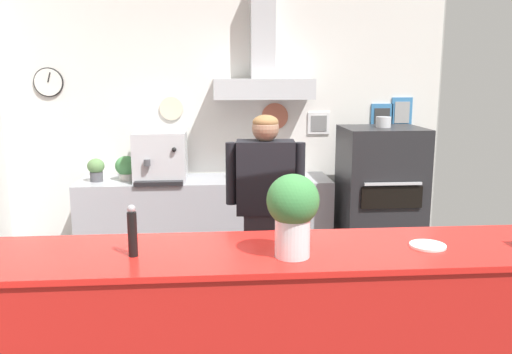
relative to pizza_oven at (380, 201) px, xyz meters
name	(u,v)px	position (x,y,z in m)	size (l,w,h in m)	color
back_wall_assembly	(228,113)	(-1.45, 0.53, 0.82)	(4.59, 2.90, 2.89)	#9E9E99
service_counter	(240,350)	(-1.48, -2.38, -0.18)	(3.39, 0.64, 1.07)	red
back_prep_counter	(206,223)	(-1.69, 0.29, -0.27)	(2.48, 0.61, 0.90)	#A3A5AD
pizza_oven	(380,201)	(0.00, 0.00, 0.00)	(0.75, 0.69, 1.53)	#232326
shop_worker	(265,217)	(-1.23, -1.09, 0.17)	(0.58, 0.25, 1.64)	#232328
espresso_machine	(161,156)	(-2.12, 0.27, 0.42)	(0.50, 0.53, 0.48)	silver
potted_oregano	(126,167)	(-2.46, 0.31, 0.31)	(0.22, 0.22, 0.24)	beige
potted_sage	(272,168)	(-1.02, 0.28, 0.29)	(0.15, 0.15, 0.19)	#4C4C51
potted_rosemary	(236,168)	(-1.38, 0.31, 0.29)	(0.13, 0.13, 0.18)	#9E563D
potted_thyme	(96,169)	(-2.74, 0.26, 0.31)	(0.16, 0.16, 0.22)	#4C4C51
basil_vase	(293,212)	(-1.23, -2.48, 0.57)	(0.25, 0.25, 0.40)	silver
condiment_plate	(428,245)	(-0.53, -2.40, 0.36)	(0.18, 0.18, 0.01)	white
pepper_grinder	(132,231)	(-1.99, -2.42, 0.48)	(0.05, 0.05, 0.25)	black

